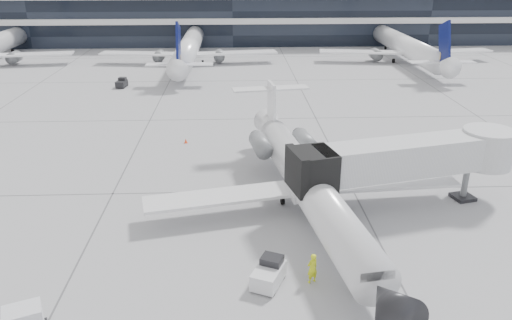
{
  "coord_description": "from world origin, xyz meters",
  "views": [
    {
      "loc": [
        0.25,
        -37.53,
        18.18
      ],
      "look_at": [
        1.89,
        0.52,
        2.6
      ],
      "focal_mm": 35.0,
      "sensor_mm": 36.0,
      "label": 1
    }
  ],
  "objects_px": {
    "jet_bridge": "(415,157)",
    "baggage_tug": "(269,273)",
    "regional_jet": "(306,181)",
    "ramp_worker": "(312,268)"
  },
  "relations": [
    {
      "from": "jet_bridge",
      "to": "baggage_tug",
      "type": "xyz_separation_m",
      "value": [
        -11.66,
        -9.43,
        -3.48
      ]
    },
    {
      "from": "baggage_tug",
      "to": "ramp_worker",
      "type": "bearing_deg",
      "value": 24.75
    },
    {
      "from": "regional_jet",
      "to": "ramp_worker",
      "type": "height_order",
      "value": "regional_jet"
    },
    {
      "from": "regional_jet",
      "to": "jet_bridge",
      "type": "bearing_deg",
      "value": -7.83
    },
    {
      "from": "jet_bridge",
      "to": "ramp_worker",
      "type": "height_order",
      "value": "jet_bridge"
    },
    {
      "from": "jet_bridge",
      "to": "regional_jet",
      "type": "bearing_deg",
      "value": 167.03
    },
    {
      "from": "ramp_worker",
      "to": "regional_jet",
      "type": "bearing_deg",
      "value": -122.52
    },
    {
      "from": "regional_jet",
      "to": "baggage_tug",
      "type": "bearing_deg",
      "value": -118.68
    },
    {
      "from": "jet_bridge",
      "to": "baggage_tug",
      "type": "bearing_deg",
      "value": -154.62
    },
    {
      "from": "jet_bridge",
      "to": "ramp_worker",
      "type": "relative_size",
      "value": 9.04
    }
  ]
}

